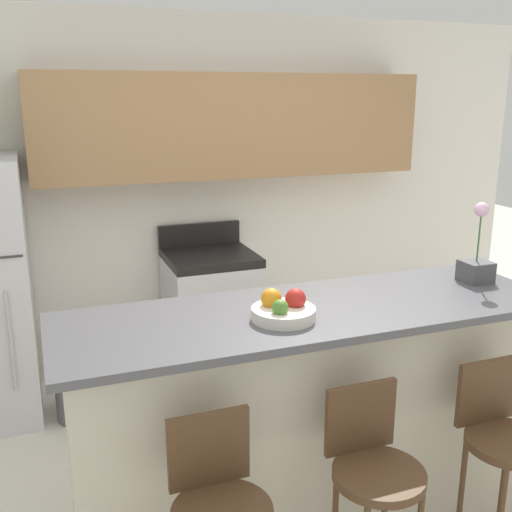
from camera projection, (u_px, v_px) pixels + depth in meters
The scene contains 9 objects.
wall_back at pixel (209, 166), 4.32m from camera, with size 5.60×0.38×2.55m.
counter_bar at pixel (310, 419), 2.75m from camera, with size 2.23×0.70×1.09m.
stove_range at pixel (211, 313), 4.33m from camera, with size 0.61×0.60×1.07m.
bar_stool_left at pixel (219, 512), 2.04m from camera, with size 0.35×0.35×0.94m.
bar_stool_mid at pixel (373, 474), 2.24m from camera, with size 0.35×0.35×0.94m.
bar_stool_right at pixel (502, 442), 2.44m from camera, with size 0.35×0.35×0.94m.
orchid_vase at pixel (477, 262), 2.95m from camera, with size 0.14×0.14×0.40m.
fruit_bowl at pixel (283, 309), 2.47m from camera, with size 0.27×0.27×0.12m.
trash_bin at pixel (78, 390), 3.77m from camera, with size 0.28×0.28×0.38m.
Camera 1 is at (-1.09, -2.21, 1.99)m, focal length 42.00 mm.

